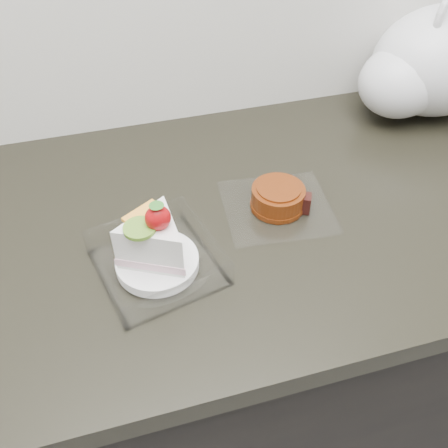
# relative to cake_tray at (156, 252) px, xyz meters

# --- Properties ---
(counter) EXTENTS (2.04, 0.64, 0.90)m
(counter) POSITION_rel_cake_tray_xyz_m (0.09, 0.09, -0.48)
(counter) COLOR black
(counter) RESTS_ON ground
(cake_tray) EXTENTS (0.20, 0.20, 0.13)m
(cake_tray) POSITION_rel_cake_tray_xyz_m (0.00, 0.00, 0.00)
(cake_tray) COLOR white
(cake_tray) RESTS_ON counter
(mooncake_wrap) EXTENTS (0.19, 0.18, 0.04)m
(mooncake_wrap) POSITION_rel_cake_tray_xyz_m (0.22, 0.08, -0.02)
(mooncake_wrap) COLOR white
(mooncake_wrap) RESTS_ON counter
(plastic_bag) EXTENTS (0.38, 0.32, 0.27)m
(plastic_bag) POSITION_rel_cake_tray_xyz_m (0.63, 0.29, 0.07)
(plastic_bag) COLOR silver
(plastic_bag) RESTS_ON counter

